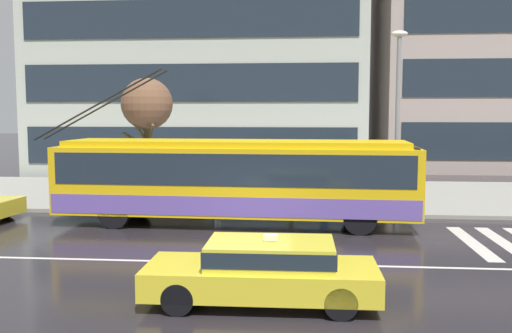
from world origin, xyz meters
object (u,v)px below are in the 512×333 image
at_px(street_lamp, 398,105).
at_px(street_tree_bare, 147,105).
at_px(pedestrian_walking_past, 292,177).
at_px(trolleybus, 236,178).
at_px(pedestrian_approaching_curb, 367,181).
at_px(taxi_oncoming_near, 265,269).
at_px(bus_shelter, 171,156).
at_px(pedestrian_at_shelter, 324,164).

height_order(street_lamp, street_tree_bare, street_lamp).
height_order(pedestrian_walking_past, street_lamp, street_lamp).
xyz_separation_m(trolleybus, pedestrian_approaching_curb, (4.75, 3.65, -0.48)).
xyz_separation_m(taxi_oncoming_near, pedestrian_walking_past, (0.26, 12.10, 0.43)).
bearing_deg(street_tree_bare, bus_shelter, -50.83).
height_order(trolleybus, pedestrian_approaching_curb, trolleybus).
bearing_deg(pedestrian_approaching_curb, pedestrian_walking_past, 167.42).
bearing_deg(pedestrian_approaching_curb, taxi_oncoming_near, -105.66).
xyz_separation_m(street_lamp, street_tree_bare, (-10.10, 2.50, 0.03)).
relative_size(pedestrian_at_shelter, street_lamp, 0.31).
distance_m(pedestrian_at_shelter, pedestrian_walking_past, 1.40).
bearing_deg(pedestrian_at_shelter, bus_shelter, -170.93).
height_order(bus_shelter, street_lamp, street_lamp).
bearing_deg(street_tree_bare, pedestrian_walking_past, -5.89).
xyz_separation_m(taxi_oncoming_near, street_tree_bare, (-5.96, 12.75, 3.37)).
xyz_separation_m(taxi_oncoming_near, pedestrian_at_shelter, (1.52, 11.92, 1.00)).
height_order(taxi_oncoming_near, bus_shelter, bus_shelter).
bearing_deg(pedestrian_at_shelter, pedestrian_walking_past, 171.81).
bearing_deg(pedestrian_walking_past, pedestrian_approaching_curb, -12.58).
bearing_deg(taxi_oncoming_near, pedestrian_at_shelter, 82.72).
bearing_deg(street_lamp, street_tree_bare, 166.11).
relative_size(trolleybus, pedestrian_approaching_curb, 8.02).
xyz_separation_m(pedestrian_at_shelter, street_tree_bare, (-7.49, 0.82, 2.37)).
relative_size(trolleybus, pedestrian_walking_past, 7.73).
xyz_separation_m(trolleybus, taxi_oncoming_near, (1.54, -7.79, -0.87)).
distance_m(pedestrian_walking_past, street_lamp, 5.19).
bearing_deg(pedestrian_at_shelter, taxi_oncoming_near, -97.28).
bearing_deg(pedestrian_walking_past, taxi_oncoming_near, -91.22).
height_order(bus_shelter, street_tree_bare, street_tree_bare).
xyz_separation_m(taxi_oncoming_near, pedestrian_approaching_curb, (3.21, 11.45, 0.39)).
distance_m(trolleybus, taxi_oncoming_near, 7.99).
relative_size(taxi_oncoming_near, pedestrian_at_shelter, 2.28).
xyz_separation_m(trolleybus, pedestrian_at_shelter, (3.06, 4.13, 0.13)).
relative_size(trolleybus, street_lamp, 1.97).
distance_m(pedestrian_at_shelter, street_lamp, 3.89).
bearing_deg(trolleybus, taxi_oncoming_near, -78.85).
bearing_deg(street_lamp, bus_shelter, 175.31).
height_order(taxi_oncoming_near, pedestrian_approaching_curb, pedestrian_approaching_curb).
distance_m(pedestrian_approaching_curb, street_tree_bare, 9.73).
relative_size(pedestrian_approaching_curb, street_lamp, 0.25).
bearing_deg(bus_shelter, street_lamp, -4.69).
distance_m(bus_shelter, pedestrian_approaching_curb, 7.79).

